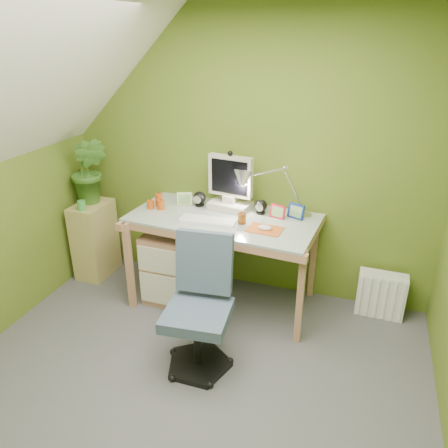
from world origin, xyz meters
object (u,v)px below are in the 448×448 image
(side_ledge, at_px, (95,239))
(task_chair, at_px, (197,314))
(radiator, at_px, (381,295))
(desk, at_px, (223,260))
(desk_lamp, at_px, (285,179))
(monitor, at_px, (230,177))
(potted_plant, at_px, (89,170))

(side_ledge, xyz_separation_m, task_chair, (1.42, -0.90, 0.08))
(side_ledge, height_order, task_chair, task_chair)
(radiator, bearing_deg, desk, -168.76)
(desk_lamp, distance_m, side_ledge, 1.92)
(monitor, bearing_deg, side_ledge, -166.98)
(side_ledge, bearing_deg, desk, -2.72)
(task_chair, bearing_deg, radiator, 36.06)
(desk_lamp, height_order, side_ledge, desk_lamp)
(side_ledge, xyz_separation_m, potted_plant, (0.00, 0.05, 0.67))
(desk, relative_size, potted_plant, 2.45)
(desk, distance_m, radiator, 1.34)
(potted_plant, relative_size, radiator, 1.61)
(side_ledge, height_order, radiator, side_ledge)
(desk, height_order, task_chair, task_chair)
(desk_lamp, bearing_deg, monitor, -169.44)
(desk_lamp, distance_m, radiator, 1.26)
(task_chair, xyz_separation_m, radiator, (1.20, 1.07, -0.25))
(desk, relative_size, radiator, 3.95)
(potted_plant, distance_m, radiator, 2.75)
(desk_lamp, xyz_separation_m, side_ledge, (-1.77, -0.12, -0.75))
(radiator, bearing_deg, potted_plant, -176.23)
(desk_lamp, height_order, potted_plant, desk_lamp)
(monitor, xyz_separation_m, radiator, (1.30, 0.05, -0.90))
(task_chair, bearing_deg, side_ledge, 141.97)
(desk, xyz_separation_m, task_chair, (0.10, -0.84, 0.04))
(desk, xyz_separation_m, monitor, (0.00, 0.18, 0.69))
(monitor, bearing_deg, desk, -82.08)
(desk, bearing_deg, monitor, 94.47)
(desk, xyz_separation_m, radiator, (1.30, 0.23, -0.21))
(desk, bearing_deg, side_ledge, -178.24)
(desk_lamp, relative_size, radiator, 1.63)
(potted_plant, distance_m, task_chair, 1.80)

